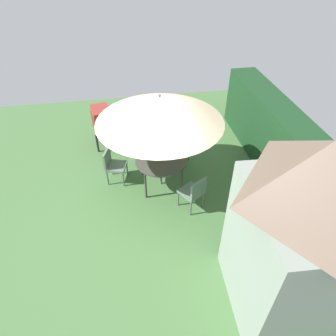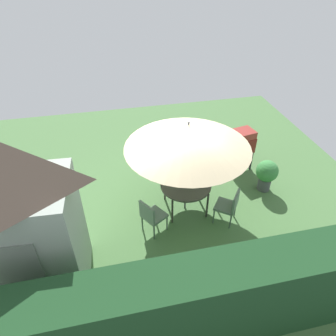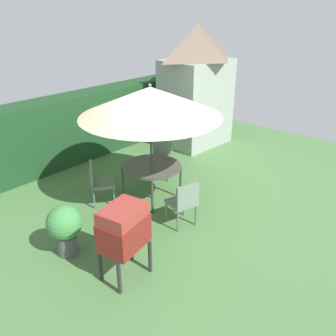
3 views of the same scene
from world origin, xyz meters
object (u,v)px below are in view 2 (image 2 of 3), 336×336
(patio_table, at_px, (186,186))
(patio_umbrella, at_px, (188,136))
(chair_near_shed, at_px, (151,215))
(potted_plant_by_shed, at_px, (267,173))
(chair_far_side, at_px, (229,205))
(garden_shed, at_px, (20,221))
(chair_toward_hedge, at_px, (187,163))
(bbq_grill, at_px, (241,142))

(patio_table, distance_m, patio_umbrella, 1.39)
(patio_umbrella, xyz_separation_m, chair_near_shed, (0.94, 0.60, -1.57))
(potted_plant_by_shed, bearing_deg, patio_umbrella, 6.26)
(patio_table, relative_size, patio_umbrella, 0.44)
(chair_near_shed, xyz_separation_m, chair_far_side, (-1.81, 0.06, 0.00))
(chair_near_shed, bearing_deg, patio_table, -147.57)
(patio_table, bearing_deg, garden_shed, 23.49)
(patio_umbrella, height_order, potted_plant_by_shed, patio_umbrella)
(chair_toward_hedge, bearing_deg, bbq_grill, -172.32)
(patio_table, distance_m, chair_near_shed, 1.13)
(garden_shed, xyz_separation_m, bbq_grill, (-5.22, -2.77, -0.84))
(garden_shed, bearing_deg, patio_table, -156.51)
(chair_toward_hedge, bearing_deg, garden_shed, 35.44)
(garden_shed, relative_size, chair_toward_hedge, 3.67)
(patio_table, height_order, patio_umbrella, patio_umbrella)
(chair_far_side, bearing_deg, garden_shed, 10.32)
(patio_table, distance_m, chair_toward_hedge, 1.21)
(patio_table, bearing_deg, chair_far_side, 142.78)
(chair_toward_hedge, bearing_deg, chair_near_shed, 53.58)
(potted_plant_by_shed, bearing_deg, chair_toward_hedge, -25.11)
(chair_toward_hedge, bearing_deg, patio_table, 73.25)
(bbq_grill, bearing_deg, chair_near_shed, 33.97)
(chair_far_side, bearing_deg, chair_toward_hedge, -73.76)
(chair_toward_hedge, bearing_deg, potted_plant_by_shed, 154.89)
(bbq_grill, height_order, chair_near_shed, bbq_grill)
(potted_plant_by_shed, bearing_deg, chair_near_shed, 14.81)
(chair_near_shed, height_order, potted_plant_by_shed, chair_near_shed)
(patio_table, distance_m, potted_plant_by_shed, 2.28)
(patio_table, height_order, potted_plant_by_shed, potted_plant_by_shed)
(chair_near_shed, bearing_deg, patio_umbrella, -147.57)
(potted_plant_by_shed, bearing_deg, garden_shed, 16.77)
(patio_table, height_order, bbq_grill, bbq_grill)
(patio_table, bearing_deg, potted_plant_by_shed, -173.74)
(garden_shed, xyz_separation_m, chair_near_shed, (-2.30, -0.81, -1.17))
(chair_toward_hedge, bearing_deg, patio_umbrella, 73.25)
(garden_shed, relative_size, patio_table, 2.72)
(chair_near_shed, relative_size, chair_toward_hedge, 1.00)
(chair_far_side, bearing_deg, potted_plant_by_shed, -146.79)
(garden_shed, bearing_deg, chair_far_side, -169.68)
(chair_far_side, bearing_deg, patio_umbrella, -37.22)
(patio_umbrella, bearing_deg, garden_shed, 23.49)
(patio_table, xyz_separation_m, chair_far_side, (-0.87, 0.66, -0.18))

